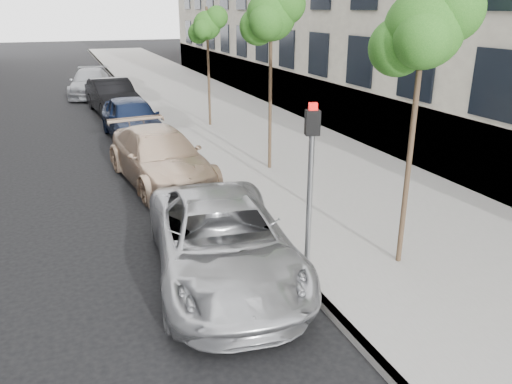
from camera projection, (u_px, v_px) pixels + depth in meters
ground at (279, 351)px, 7.38m from camera, size 160.00×160.00×0.00m
sidewalk at (183, 92)px, 29.80m from camera, size 6.40×72.00×0.14m
curb at (130, 95)px, 28.73m from camera, size 0.15×72.00×0.14m
tree_near at (425, 29)px, 8.25m from camera, size 1.67×1.47×5.12m
tree_mid at (272, 16)px, 13.89m from camera, size 1.73×1.53×5.29m
tree_far at (208, 26)px, 19.73m from camera, size 1.51×1.31×4.73m
signal_pole at (310, 172)px, 8.56m from camera, size 0.28×0.23×3.17m
minivan at (222, 241)px, 9.20m from camera, size 3.06×5.53×1.46m
suv at (160, 157)px, 14.29m from camera, size 2.71×5.42×1.51m
sedan_blue at (132, 118)px, 19.13m from camera, size 2.13×4.77×1.59m
sedan_black at (113, 96)px, 23.79m from camera, size 2.27×5.08×1.62m
sedan_rear at (90, 83)px, 28.52m from camera, size 2.92×5.44×1.50m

